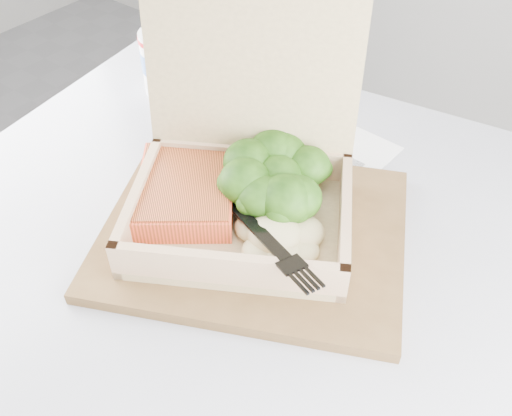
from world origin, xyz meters
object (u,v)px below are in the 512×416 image
Objects in this scene: cafe_table at (231,355)px; paper_cup at (166,60)px; serving_tray at (254,232)px; takeout_container at (245,170)px.

cafe_table is 0.41m from paper_cup.
serving_tray is 3.54× the size of paper_cup.
takeout_container is 3.32× the size of paper_cup.
paper_cup is (-0.28, 0.20, 0.23)m from cafe_table.
takeout_container is at bearing 143.93° from serving_tray.
paper_cup is at bearing 143.83° from cafe_table.
cafe_table is 2.91× the size of takeout_container.
serving_tray is at bearing -29.42° from paper_cup.
paper_cup reaches higher than serving_tray.
paper_cup is at bearing 150.58° from serving_tray.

